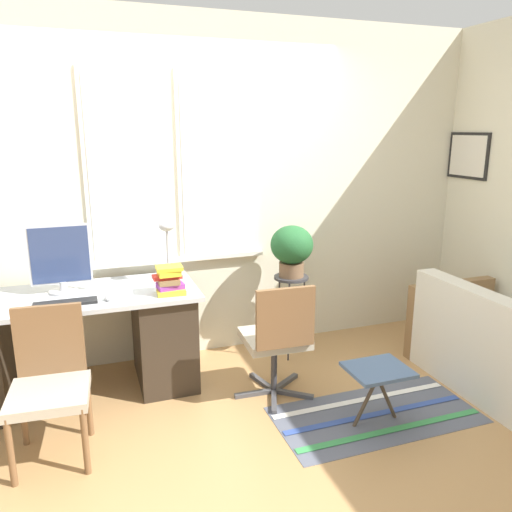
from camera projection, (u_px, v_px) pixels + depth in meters
The scene contains 15 objects.
ground_plane at pixel (215, 395), 3.56m from camera, with size 14.00×14.00×0.00m, color tan.
wall_back_with_window at pixel (186, 192), 3.94m from camera, with size 9.00×0.12×2.70m.
desk at pixel (74, 342), 3.49m from camera, with size 1.73×0.71×0.74m.
monitor at pixel (60, 259), 3.41m from camera, with size 0.40×0.19×0.48m.
keyboard at pixel (65, 303), 3.23m from camera, with size 0.40×0.11×0.02m.
mouse at pixel (108, 298), 3.30m from camera, with size 0.04×0.07×0.04m.
desk_lamp at pixel (167, 238), 3.59m from camera, with size 0.12×0.12×0.46m.
book_stack at pixel (169, 281), 3.41m from camera, with size 0.22×0.16×0.20m.
desk_chair_wooden at pixel (50, 381), 2.83m from camera, with size 0.46×0.47×0.86m.
office_chair_swivel at pixel (278, 338), 3.42m from camera, with size 0.55×0.56×0.86m.
couch_loveseat at pixel (509, 354), 3.57m from camera, with size 0.80×1.42×0.77m.
plant_stand at pixel (291, 285), 4.06m from camera, with size 0.28×0.28×0.68m.
potted_plant at pixel (292, 247), 3.98m from camera, with size 0.34×0.34×0.42m.
floor_rug_striped at pixel (376, 415), 3.31m from camera, with size 1.35×0.66×0.01m.
folding_stool at pixel (378, 373), 3.15m from camera, with size 0.38×0.32×0.39m.
Camera 1 is at (-0.79, -3.12, 1.84)m, focal length 35.00 mm.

